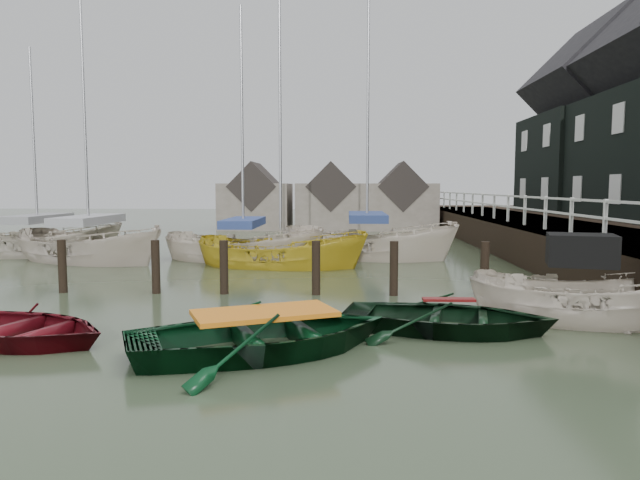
{
  "coord_description": "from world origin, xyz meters",
  "views": [
    {
      "loc": [
        1.98,
        -11.54,
        2.78
      ],
      "look_at": [
        1.29,
        3.25,
        1.4
      ],
      "focal_mm": 32.0,
      "sensor_mm": 36.0,
      "label": 1
    }
  ],
  "objects_px": {
    "rowboat_dkgreen": "(448,331)",
    "sailboat_e": "(39,254)",
    "motorboat": "(582,319)",
    "sailboat_b": "(244,258)",
    "sailboat_c": "(281,266)",
    "rowboat_green": "(265,353)",
    "sailboat_a": "(90,260)",
    "rowboat_red": "(16,342)",
    "sailboat_d": "(367,256)"
  },
  "relations": [
    {
      "from": "rowboat_dkgreen",
      "to": "sailboat_e",
      "type": "xyz_separation_m",
      "value": [
        -14.45,
        11.53,
        0.06
      ]
    },
    {
      "from": "rowboat_dkgreen",
      "to": "motorboat",
      "type": "relative_size",
      "value": 0.83
    },
    {
      "from": "sailboat_b",
      "to": "motorboat",
      "type": "bearing_deg",
      "value": -133.05
    },
    {
      "from": "motorboat",
      "to": "sailboat_c",
      "type": "bearing_deg",
      "value": 56.4
    },
    {
      "from": "rowboat_green",
      "to": "sailboat_c",
      "type": "distance_m",
      "value": 10.43
    },
    {
      "from": "rowboat_dkgreen",
      "to": "sailboat_a",
      "type": "xyz_separation_m",
      "value": [
        -11.56,
        9.83,
        0.06
      ]
    },
    {
      "from": "rowboat_green",
      "to": "sailboat_a",
      "type": "relative_size",
      "value": 0.38
    },
    {
      "from": "sailboat_e",
      "to": "motorboat",
      "type": "bearing_deg",
      "value": -134.75
    },
    {
      "from": "rowboat_red",
      "to": "sailboat_b",
      "type": "height_order",
      "value": "sailboat_b"
    },
    {
      "from": "rowboat_green",
      "to": "motorboat",
      "type": "bearing_deg",
      "value": -93.11
    },
    {
      "from": "rowboat_green",
      "to": "sailboat_a",
      "type": "distance_m",
      "value": 14.06
    },
    {
      "from": "rowboat_green",
      "to": "sailboat_b",
      "type": "bearing_deg",
      "value": -11.97
    },
    {
      "from": "sailboat_c",
      "to": "sailboat_b",
      "type": "bearing_deg",
      "value": 53.39
    },
    {
      "from": "motorboat",
      "to": "sailboat_b",
      "type": "height_order",
      "value": "sailboat_b"
    },
    {
      "from": "motorboat",
      "to": "sailboat_c",
      "type": "height_order",
      "value": "sailboat_c"
    },
    {
      "from": "rowboat_green",
      "to": "sailboat_d",
      "type": "bearing_deg",
      "value": -33.39
    },
    {
      "from": "sailboat_c",
      "to": "rowboat_dkgreen",
      "type": "bearing_deg",
      "value": -144.61
    },
    {
      "from": "sailboat_c",
      "to": "rowboat_red",
      "type": "bearing_deg",
      "value": 169.46
    },
    {
      "from": "sailboat_d",
      "to": "sailboat_e",
      "type": "distance_m",
      "value": 13.29
    },
    {
      "from": "sailboat_e",
      "to": "rowboat_green",
      "type": "bearing_deg",
      "value": -152.57
    },
    {
      "from": "sailboat_a",
      "to": "sailboat_b",
      "type": "relative_size",
      "value": 1.12
    },
    {
      "from": "rowboat_red",
      "to": "sailboat_a",
      "type": "xyz_separation_m",
      "value": [
        -3.65,
        10.96,
        0.06
      ]
    },
    {
      "from": "sailboat_b",
      "to": "sailboat_d",
      "type": "xyz_separation_m",
      "value": [
        4.71,
        0.83,
        0.0
      ]
    },
    {
      "from": "sailboat_b",
      "to": "sailboat_e",
      "type": "height_order",
      "value": "sailboat_b"
    },
    {
      "from": "motorboat",
      "to": "rowboat_red",
      "type": "bearing_deg",
      "value": 114.96
    },
    {
      "from": "rowboat_red",
      "to": "rowboat_dkgreen",
      "type": "bearing_deg",
      "value": -64.17
    },
    {
      "from": "rowboat_red",
      "to": "motorboat",
      "type": "distance_m",
      "value": 10.93
    },
    {
      "from": "motorboat",
      "to": "sailboat_c",
      "type": "xyz_separation_m",
      "value": [
        -7.11,
        8.04,
        -0.08
      ]
    },
    {
      "from": "sailboat_c",
      "to": "sailboat_a",
      "type": "bearing_deg",
      "value": 91.7
    },
    {
      "from": "rowboat_dkgreen",
      "to": "sailboat_d",
      "type": "xyz_separation_m",
      "value": [
        -1.17,
        11.34,
        0.06
      ]
    },
    {
      "from": "rowboat_dkgreen",
      "to": "rowboat_green",
      "type": "bearing_deg",
      "value": 127.53
    },
    {
      "from": "sailboat_a",
      "to": "sailboat_d",
      "type": "bearing_deg",
      "value": -58.28
    },
    {
      "from": "sailboat_d",
      "to": "rowboat_red",
      "type": "bearing_deg",
      "value": 167.3
    },
    {
      "from": "sailboat_b",
      "to": "sailboat_d",
      "type": "height_order",
      "value": "sailboat_d"
    },
    {
      "from": "motorboat",
      "to": "sailboat_b",
      "type": "relative_size",
      "value": 0.45
    },
    {
      "from": "rowboat_dkgreen",
      "to": "sailboat_e",
      "type": "distance_m",
      "value": 18.49
    },
    {
      "from": "sailboat_c",
      "to": "sailboat_d",
      "type": "relative_size",
      "value": 0.79
    },
    {
      "from": "rowboat_dkgreen",
      "to": "sailboat_c",
      "type": "bearing_deg",
      "value": 38.11
    },
    {
      "from": "motorboat",
      "to": "rowboat_green",
      "type": "bearing_deg",
      "value": 125.67
    },
    {
      "from": "motorboat",
      "to": "sailboat_a",
      "type": "height_order",
      "value": "sailboat_a"
    },
    {
      "from": "sailboat_b",
      "to": "sailboat_d",
      "type": "bearing_deg",
      "value": -74.92
    },
    {
      "from": "rowboat_red",
      "to": "rowboat_dkgreen",
      "type": "height_order",
      "value": "rowboat_dkgreen"
    },
    {
      "from": "sailboat_a",
      "to": "rowboat_dkgreen",
      "type": "bearing_deg",
      "value": -106.92
    },
    {
      "from": "rowboat_dkgreen",
      "to": "sailboat_b",
      "type": "distance_m",
      "value": 12.04
    },
    {
      "from": "rowboat_green",
      "to": "motorboat",
      "type": "height_order",
      "value": "motorboat"
    },
    {
      "from": "rowboat_red",
      "to": "motorboat",
      "type": "xyz_separation_m",
      "value": [
        10.76,
        1.9,
        0.09
      ]
    },
    {
      "from": "rowboat_red",
      "to": "rowboat_green",
      "type": "bearing_deg",
      "value": -77.82
    },
    {
      "from": "sailboat_c",
      "to": "sailboat_d",
      "type": "bearing_deg",
      "value": -41.11
    },
    {
      "from": "rowboat_red",
      "to": "motorboat",
      "type": "bearing_deg",
      "value": -62.28
    },
    {
      "from": "rowboat_red",
      "to": "rowboat_green",
      "type": "relative_size",
      "value": 0.85
    }
  ]
}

